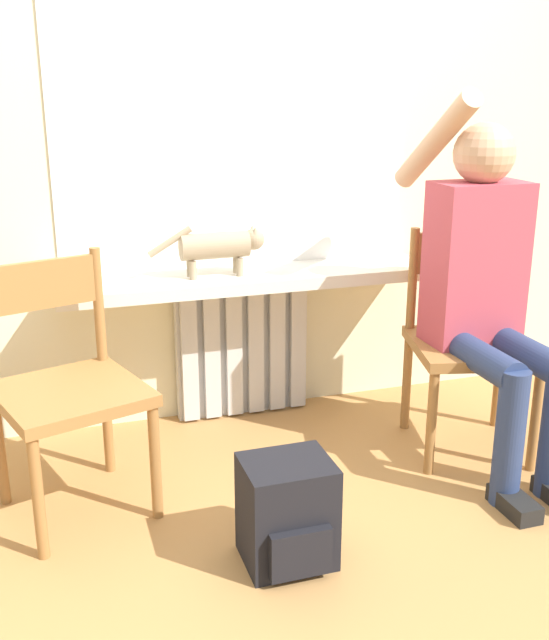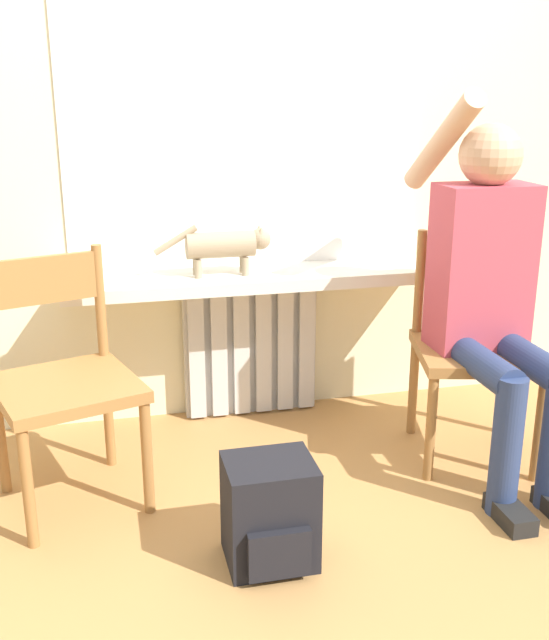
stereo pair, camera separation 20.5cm
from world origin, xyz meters
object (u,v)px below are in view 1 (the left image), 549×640
chair_right (469,338)px  cat (220,246)px  person (488,281)px  backpack (287,513)px  chair_left (66,384)px

chair_right → cat: (-0.86, 0.43, 0.33)m
person → backpack: bearing=-155.3°
chair_left → person: person is taller
person → chair_right: bearing=84.9°
chair_right → cat: cat is taller
chair_left → chair_right: (1.49, 0.00, 0.00)m
chair_left → chair_right: bearing=-17.6°
chair_left → backpack: chair_left is taller
person → cat: bearing=148.0°
cat → backpack: cat is taller
chair_right → backpack: size_ratio=2.60×
backpack → chair_right: bearing=29.7°
person → cat: size_ratio=2.95×
chair_right → person: size_ratio=0.62×
chair_right → cat: 1.02m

